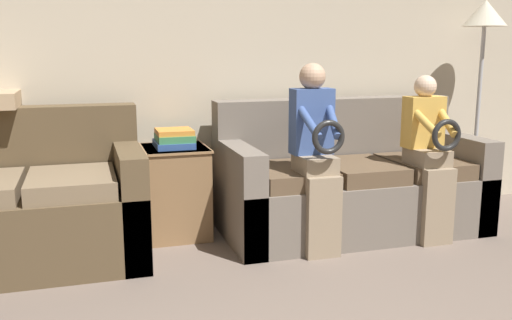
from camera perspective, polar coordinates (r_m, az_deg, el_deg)
wall_back at (r=4.26m, az=-5.49°, el=10.60°), size 6.92×0.06×2.55m
couch_main at (r=4.21m, az=9.29°, el=-2.46°), size 1.87×0.86×0.94m
couch_side at (r=3.79m, az=-21.83°, el=-4.51°), size 1.39×0.87×0.94m
child_left_seated at (r=3.66m, az=6.04°, el=1.03°), size 0.27×0.37×1.22m
child_right_seated at (r=4.05m, az=16.97°, el=0.87°), size 0.27×0.36×1.13m
side_shelf at (r=4.05m, az=-8.01°, el=-3.04°), size 0.45×0.48×0.64m
book_stack at (r=3.97m, az=-8.18°, el=2.13°), size 0.26×0.31×0.13m
floor_lamp at (r=4.89m, az=21.82°, el=11.76°), size 0.34×0.34×1.68m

